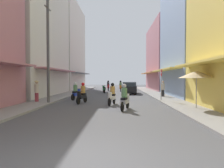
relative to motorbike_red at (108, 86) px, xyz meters
The scene contains 20 objects.
ground_plane 12.07m from the motorbike_red, 86.05° to the right, with size 84.15×84.15×0.00m, color #4C4C4F.
sidewalk_left 12.79m from the motorbike_red, 109.68° to the right, with size 2.03×46.25×0.12m, color gray.
sidewalk_right 13.44m from the motorbike_red, 63.63° to the right, with size 2.03×46.25×0.12m, color gray.
building_left_mid 13.87m from the motorbike_red, 131.33° to the right, with size 7.05×12.40×13.06m.
building_left_far 11.29m from the motorbike_red, 155.10° to the left, with size 7.05×13.19×14.61m.
building_right_mid 15.56m from the motorbike_red, 44.60° to the right, with size 7.05×9.99×14.98m.
building_right_far 11.23m from the motorbike_red, 13.26° to the left, with size 7.05×13.15×10.64m.
motorbike_red is the anchor object (origin of this frame).
motorbike_silver 19.42m from the motorbike_red, 83.98° to the right, with size 0.70×1.76×1.58m.
motorbike_green 5.10m from the motorbike_red, 93.09° to the right, with size 0.62×1.79×0.96m.
motorbike_black 16.18m from the motorbike_red, 94.01° to the right, with size 0.67×1.77×1.58m.
motorbike_blue 13.75m from the motorbike_red, 98.86° to the right, with size 0.69×1.76×1.58m.
motorbike_white 16.99m from the motorbike_red, 86.05° to the right, with size 0.65×1.78×1.58m.
motorbike_orange 2.64m from the motorbike_red, 44.22° to the right, with size 0.55×1.81×1.58m.
parked_car 6.80m from the motorbike_red, 63.67° to the right, with size 2.15×4.25×1.45m.
pedestrian_midway 12.78m from the motorbike_red, 61.90° to the right, with size 0.34×0.34×1.67m.
pedestrian_crossing 16.78m from the motorbike_red, 106.07° to the right, with size 0.44×0.44×1.77m.
vendor_umbrella 20.22m from the motorbike_red, 71.73° to the right, with size 2.12×2.12×2.37m.
utility_pole 17.36m from the motorbike_red, 101.96° to the right, with size 0.20×1.20×7.63m.
street_sign_no_entry 15.76m from the motorbike_red, 71.10° to the right, with size 0.07×0.60×2.65m.
Camera 1 is at (0.85, -4.42, 1.89)m, focal length 32.80 mm.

